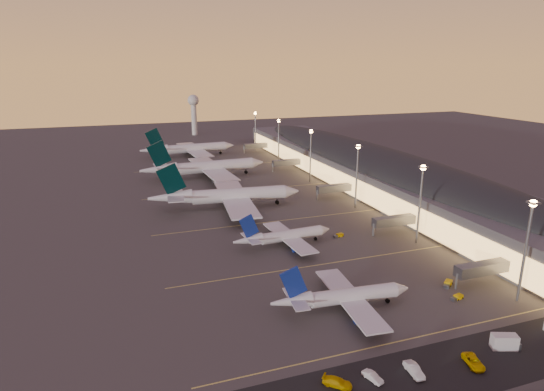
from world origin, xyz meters
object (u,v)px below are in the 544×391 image
(baggage_tug_c, at_px, (339,235))
(service_van_b, at_px, (337,382))
(airliner_wide_mid, at_px, (205,167))
(airliner_wide_far, at_px, (189,149))
(airliner_narrow_north, at_px, (283,236))
(airliner_wide_near, at_px, (226,196))
(service_van_c, at_px, (414,370))
(radar_tower, at_px, (194,108))
(airliner_narrow_south, at_px, (342,297))
(service_van_a, at_px, (373,377))
(catering_truck_a, at_px, (506,342))
(service_van_d, at_px, (474,362))
(baggage_tug_b, at_px, (448,284))
(baggage_tug_a, at_px, (457,297))

(baggage_tug_c, distance_m, service_van_b, 74.67)
(airliner_wide_mid, bearing_deg, airliner_wide_far, 85.27)
(airliner_narrow_north, relative_size, airliner_wide_near, 0.55)
(airliner_wide_far, relative_size, service_van_c, 11.34)
(radar_tower, relative_size, service_van_c, 6.17)
(airliner_narrow_south, relative_size, airliner_narrow_north, 1.03)
(service_van_a, bearing_deg, airliner_narrow_south, 57.66)
(airliner_wide_far, distance_m, catering_truck_a, 225.43)
(airliner_wide_far, xyz_separation_m, service_van_d, (17.22, -225.89, -4.14))
(airliner_wide_near, bearing_deg, baggage_tug_c, -51.68)
(service_van_a, bearing_deg, baggage_tug_b, 16.54)
(airliner_narrow_north, relative_size, service_van_b, 6.23)
(baggage_tug_a, relative_size, service_van_b, 0.67)
(airliner_wide_near, distance_m, airliner_wide_mid, 53.83)
(radar_tower, xyz_separation_m, baggage_tug_c, (4.61, -246.85, -21.40))
(airliner_wide_far, xyz_separation_m, catering_truck_a, (27.26, -223.75, -3.47))
(airliner_narrow_south, relative_size, airliner_wide_far, 0.58)
(airliner_wide_far, xyz_separation_m, baggage_tug_b, (34.98, -197.37, -4.39))
(airliner_wide_far, relative_size, service_van_b, 11.09)
(baggage_tug_c, bearing_deg, radar_tower, 80.78)
(service_van_b, bearing_deg, baggage_tug_b, -18.83)
(airliner_wide_far, bearing_deg, radar_tower, 73.43)
(baggage_tug_a, xyz_separation_m, baggage_tug_b, (2.68, 6.60, 0.07))
(service_van_a, relative_size, service_van_c, 0.81)
(airliner_wide_mid, xyz_separation_m, service_van_a, (-1.87, -164.61, -4.60))
(airliner_narrow_north, distance_m, airliner_wide_far, 157.26)
(service_van_c, xyz_separation_m, service_van_d, (12.39, -1.65, -0.08))
(radar_tower, distance_m, service_van_d, 317.14)
(baggage_tug_a, relative_size, baggage_tug_b, 0.90)
(airliner_wide_mid, relative_size, baggage_tug_b, 15.95)
(radar_tower, bearing_deg, baggage_tug_b, -86.97)
(service_van_c, relative_size, service_van_d, 0.93)
(baggage_tug_c, xyz_separation_m, service_van_d, (-7.13, -69.58, 0.31))
(airliner_narrow_north, relative_size, airliner_wide_far, 0.56)
(baggage_tug_c, xyz_separation_m, service_van_c, (-19.53, -67.92, 0.39))
(service_van_c, bearing_deg, baggage_tug_a, 41.38)
(catering_truck_a, bearing_deg, service_van_d, -146.83)
(airliner_narrow_south, height_order, baggage_tug_b, airliner_narrow_south)
(service_van_a, distance_m, service_van_d, 20.80)
(airliner_wide_near, bearing_deg, service_van_a, -84.00)
(airliner_wide_far, distance_m, service_van_d, 226.59)
(baggage_tug_b, height_order, baggage_tug_c, baggage_tug_b)
(airliner_wide_mid, xyz_separation_m, baggage_tug_c, (25.89, -97.74, -4.83))
(airliner_narrow_south, bearing_deg, catering_truck_a, -40.94)
(baggage_tug_c, bearing_deg, airliner_wide_far, 88.57)
(airliner_narrow_north, xyz_separation_m, airliner_wide_far, (-4.10, 157.20, 1.82))
(baggage_tug_b, height_order, catering_truck_a, catering_truck_a)
(radar_tower, height_order, baggage_tug_a, radar_tower)
(airliner_wide_mid, height_order, service_van_c, airliner_wide_mid)
(radar_tower, bearing_deg, service_van_d, -90.46)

